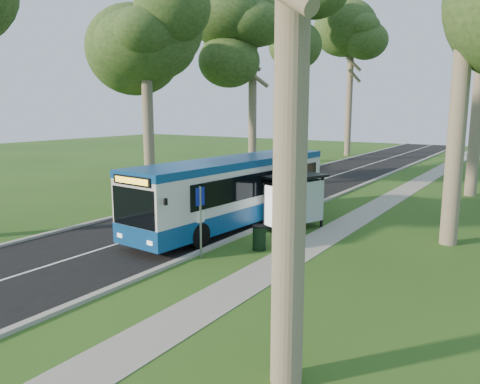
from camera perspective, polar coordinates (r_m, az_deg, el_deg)
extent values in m
plane|color=#274C18|center=(17.86, -4.13, -7.17)|extent=(120.00, 120.00, 0.00)
cube|color=black|center=(27.83, 2.54, -0.84)|extent=(7.00, 100.00, 0.02)
cube|color=#9E9B93|center=(26.26, 9.13, -1.51)|extent=(0.25, 100.00, 0.12)
cube|color=#9E9B93|center=(29.72, -3.29, -0.04)|extent=(0.25, 100.00, 0.12)
cube|color=white|center=(27.83, 2.54, -0.81)|extent=(0.12, 100.00, 0.00)
cube|color=gray|center=(25.24, 15.37, -2.34)|extent=(1.50, 100.00, 0.02)
cube|color=silver|center=(21.17, -0.69, 0.38)|extent=(3.34, 11.77, 2.76)
cube|color=navy|center=(21.36, -0.68, -2.24)|extent=(3.37, 11.80, 0.77)
cube|color=navy|center=(21.00, -0.69, 3.68)|extent=(3.37, 11.80, 0.31)
cube|color=black|center=(16.70, -11.84, -2.06)|extent=(2.17, 0.22, 1.40)
cube|color=yellow|center=(16.51, -12.05, 1.20)|extent=(1.74, 0.16, 0.21)
cube|color=black|center=(17.09, -11.51, -6.47)|extent=(2.32, 0.30, 0.29)
cylinder|color=black|center=(19.32, -9.31, -4.39)|extent=(0.35, 1.02, 1.01)
cylinder|color=black|center=(17.97, -4.13, -5.39)|extent=(0.35, 1.02, 1.01)
cylinder|color=black|center=(24.78, 1.57, -1.04)|extent=(0.35, 1.02, 1.01)
cylinder|color=black|center=(23.74, 6.06, -1.59)|extent=(0.35, 1.02, 1.01)
cylinder|color=gray|center=(16.79, -4.83, -3.70)|extent=(0.08, 0.08, 2.60)
cube|color=#0D1A99|center=(16.59, -4.88, -0.55)|extent=(0.13, 0.36, 0.65)
cylinder|color=yellow|center=(16.59, -4.99, -0.01)|extent=(0.07, 0.23, 0.23)
cube|color=white|center=(16.74, -4.84, -3.01)|extent=(0.13, 0.32, 0.42)
cube|color=black|center=(19.78, 6.58, -2.07)|extent=(0.12, 0.12, 2.29)
cube|color=black|center=(21.87, 9.32, -0.96)|extent=(0.12, 0.12, 2.29)
cube|color=black|center=(20.85, 6.68, 1.91)|extent=(2.43, 3.15, 0.11)
cube|color=silver|center=(20.77, 8.21, -1.26)|extent=(0.89, 2.19, 1.83)
cube|color=black|center=(19.94, 4.97, -1.94)|extent=(0.95, 0.49, 2.02)
cube|color=white|center=(19.86, 4.86, -1.99)|extent=(0.73, 0.30, 1.79)
cube|color=black|center=(21.34, 7.57, -3.21)|extent=(0.93, 1.66, 0.05)
cylinder|color=black|center=(17.84, 2.36, -5.65)|extent=(0.50, 0.50, 0.90)
cylinder|color=black|center=(17.72, 2.37, -4.18)|extent=(0.54, 0.54, 0.05)
imported|color=silver|center=(39.83, 4.31, 3.70)|extent=(3.70, 5.43, 1.72)
imported|color=#95989C|center=(42.79, 5.20, 3.96)|extent=(2.11, 4.58, 1.46)
cylinder|color=#7A6B56|center=(29.98, -11.20, 10.32)|extent=(0.67, 0.67, 10.99)
ellipsoid|color=#24441A|center=(30.58, -11.60, 21.26)|extent=(5.20, 5.20, 7.54)
cylinder|color=#7A6B56|center=(37.02, 1.53, 9.35)|extent=(0.63, 0.63, 9.59)
ellipsoid|color=#24441A|center=(37.29, 1.56, 17.16)|extent=(5.20, 5.20, 6.58)
cylinder|color=#7A6B56|center=(46.75, 5.95, 12.19)|extent=(0.76, 0.76, 14.03)
ellipsoid|color=#24441A|center=(47.60, 6.13, 21.15)|extent=(5.20, 5.20, 9.62)
cylinder|color=#7A6B56|center=(54.90, 13.14, 10.27)|extent=(0.68, 0.68, 11.35)
ellipsoid|color=#24441A|center=(55.27, 13.40, 16.50)|extent=(5.20, 5.20, 7.79)
cylinder|color=#7A6B56|center=(8.51, 6.17, 5.70)|extent=(0.63, 0.63, 9.32)
cylinder|color=#7A6B56|center=(19.77, 25.11, 9.26)|extent=(0.66, 0.66, 10.65)
cylinder|color=#7A6B56|center=(31.77, 27.05, 10.05)|extent=(0.69, 0.69, 11.71)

